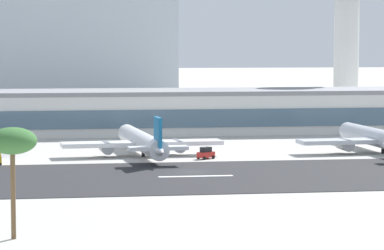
{
  "coord_description": "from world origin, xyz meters",
  "views": [
    {
      "loc": [
        -23.79,
        -160.95,
        21.11
      ],
      "look_at": [
        4.98,
        34.44,
        4.94
      ],
      "focal_mm": 92.99,
      "sensor_mm": 36.0,
      "label": 1
    }
  ],
  "objects": [
    {
      "name": "airliner_blue_tail_gate_1",
      "position": [
        -5.92,
        23.57,
        2.71
      ],
      "size": [
        30.73,
        40.67,
        8.49
      ],
      "rotation": [
        0.0,
        0.0,
        1.65
      ],
      "color": "silver",
      "rests_on": "ground_plane"
    },
    {
      "name": "airliner_black_tail_gate_2",
      "position": [
        40.4,
        22.33,
        2.7
      ],
      "size": [
        33.13,
        40.59,
        8.47
      ],
      "rotation": [
        0.0,
        0.0,
        1.63
      ],
      "color": "silver",
      "rests_on": "ground_plane"
    },
    {
      "name": "service_baggage_tug_1",
      "position": [
        5.15,
        18.12,
        1.05
      ],
      "size": [
        3.55,
        3.15,
        2.2
      ],
      "rotation": [
        0.0,
        0.0,
        3.74
      ],
      "color": "#B2231E",
      "rests_on": "ground_plane"
    },
    {
      "name": "ground_plane",
      "position": [
        0.0,
        0.0,
        0.0
      ],
      "size": [
        1400.0,
        1400.0,
        0.0
      ],
      "primitive_type": "plane",
      "color": "#B2AFA8"
    },
    {
      "name": "control_tower",
      "position": [
        57.68,
        102.39,
        26.41
      ],
      "size": [
        13.95,
        13.95,
        42.07
      ],
      "color": "silver",
      "rests_on": "ground_plane"
    },
    {
      "name": "distant_hotel_block",
      "position": [
        -35.34,
        216.78,
        22.13
      ],
      "size": [
        119.06,
        37.3,
        44.26
      ],
      "primitive_type": "cube",
      "color": "#A8B2BC",
      "rests_on": "ground_plane"
    },
    {
      "name": "palm_tree_2",
      "position": [
        -27.45,
        -52.94,
        10.51
      ],
      "size": [
        5.34,
        5.34,
        12.16
      ],
      "color": "brown",
      "rests_on": "ground_plane"
    },
    {
      "name": "runway_strip",
      "position": [
        0.0,
        -5.85,
        0.04
      ],
      "size": [
        800.0,
        38.34,
        0.08
      ],
      "primitive_type": "cube",
      "color": "#262628",
      "rests_on": "ground_plane"
    },
    {
      "name": "runway_centreline_dash_4",
      "position": [
        -0.35,
        -5.85,
        0.09
      ],
      "size": [
        12.0,
        1.2,
        0.01
      ],
      "primitive_type": "cube",
      "color": "white",
      "rests_on": "runway_strip"
    },
    {
      "name": "terminal_building",
      "position": [
        -4.84,
        73.0,
        5.1
      ],
      "size": [
        197.09,
        22.46,
        10.2
      ],
      "color": "silver",
      "rests_on": "ground_plane"
    }
  ]
}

